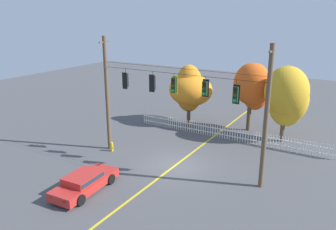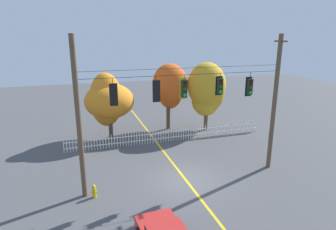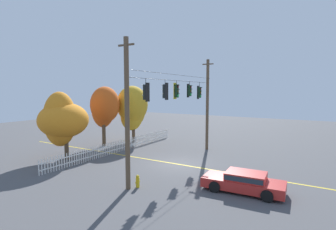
{
  "view_description": "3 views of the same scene",
  "coord_description": "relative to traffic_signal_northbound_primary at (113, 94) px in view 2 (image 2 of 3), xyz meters",
  "views": [
    {
      "loc": [
        10.67,
        -19.06,
        10.31
      ],
      "look_at": [
        -0.75,
        0.18,
        3.55
      ],
      "focal_mm": 36.08,
      "sensor_mm": 36.0,
      "label": 1
    },
    {
      "loc": [
        -5.95,
        -15.04,
        8.69
      ],
      "look_at": [
        -0.97,
        0.55,
        4.12
      ],
      "focal_mm": 30.79,
      "sensor_mm": 36.0,
      "label": 2
    },
    {
      "loc": [
        -17.47,
        -9.56,
        5.74
      ],
      "look_at": [
        -0.39,
        0.63,
        3.89
      ],
      "focal_mm": 27.64,
      "sensor_mm": 36.0,
      "label": 3
    }
  ],
  "objects": [
    {
      "name": "fire_hydrant",
      "position": [
        -1.36,
        -0.32,
        -5.3
      ],
      "size": [
        0.38,
        0.22,
        0.76
      ],
      "color": "gold",
      "rests_on": "ground"
    },
    {
      "name": "ground",
      "position": [
        4.17,
        0.01,
        -5.67
      ],
      "size": [
        80.0,
        80.0,
        0.0
      ],
      "primitive_type": "plane",
      "color": "#4C4C4F"
    },
    {
      "name": "autumn_oak_far_east",
      "position": [
        9.63,
        8.77,
        -1.88
      ],
      "size": [
        3.56,
        3.41,
        6.32
      ],
      "color": "brown",
      "rests_on": "ground"
    },
    {
      "name": "traffic_signal_eastbound_side",
      "position": [
        6.23,
        0.02,
        0.1
      ],
      "size": [
        0.43,
        0.38,
        1.33
      ],
      "color": "black"
    },
    {
      "name": "traffic_signal_northbound_secondary",
      "position": [
        3.99,
        0.02,
        0.07
      ],
      "size": [
        0.43,
        0.38,
        1.4
      ],
      "color": "black"
    },
    {
      "name": "traffic_signal_northbound_primary",
      "position": [
        0.0,
        0.0,
        0.0
      ],
      "size": [
        0.43,
        0.38,
        1.46
      ],
      "color": "black"
    },
    {
      "name": "autumn_maple_near_fence",
      "position": [
        0.61,
        9.06,
        -2.33
      ],
      "size": [
        4.15,
        3.96,
        5.7
      ],
      "color": "brown",
      "rests_on": "ground"
    },
    {
      "name": "white_picket_fence",
      "position": [
        5.32,
        6.72,
        -5.12
      ],
      "size": [
        16.97,
        0.06,
        1.1
      ],
      "color": "white",
      "rests_on": "ground"
    },
    {
      "name": "autumn_maple_mid",
      "position": [
        6.41,
        9.97,
        -1.49
      ],
      "size": [
        3.25,
        2.99,
        6.21
      ],
      "color": "brown",
      "rests_on": "ground"
    },
    {
      "name": "signal_support_span",
      "position": [
        4.17,
        0.01,
        -1.22
      ],
      "size": [
        12.32,
        1.1,
        8.76
      ],
      "color": "brown",
      "rests_on": "ground"
    },
    {
      "name": "traffic_signal_westbound_side",
      "position": [
        8.26,
        0.02,
        -0.05
      ],
      "size": [
        0.43,
        0.38,
        1.52
      ],
      "color": "black"
    },
    {
      "name": "traffic_signal_southbound_primary",
      "position": [
        2.32,
        -0.0,
        0.05
      ],
      "size": [
        0.43,
        0.38,
        1.42
      ],
      "color": "black"
    },
    {
      "name": "lane_centerline_stripe",
      "position": [
        4.17,
        0.01,
        -5.67
      ],
      "size": [
        0.16,
        36.0,
        0.01
      ],
      "primitive_type": "cube",
      "color": "gold",
      "rests_on": "ground"
    }
  ]
}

